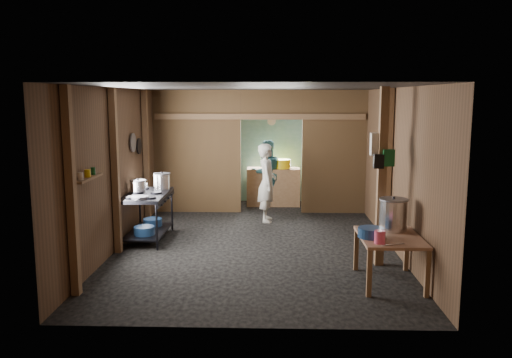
{
  "coord_description": "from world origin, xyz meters",
  "views": [
    {
      "loc": [
        0.27,
        -8.73,
        2.45
      ],
      "look_at": [
        0.0,
        -0.2,
        1.1
      ],
      "focal_mm": 36.38,
      "sensor_mm": 36.0,
      "label": 1
    }
  ],
  "objects_px": {
    "gas_range": "(148,217)",
    "cook": "(267,183)",
    "prep_table": "(389,259)",
    "pink_bucket": "(380,237)",
    "yellow_tub": "(282,164)",
    "stock_pot": "(393,215)",
    "stove_pot_large": "(162,182)"
  },
  "relations": [
    {
      "from": "gas_range",
      "to": "cook",
      "type": "relative_size",
      "value": 0.89
    },
    {
      "from": "gas_range",
      "to": "pink_bucket",
      "type": "relative_size",
      "value": 8.49
    },
    {
      "from": "prep_table",
      "to": "pink_bucket",
      "type": "relative_size",
      "value": 6.67
    },
    {
      "from": "stove_pot_large",
      "to": "gas_range",
      "type": "bearing_deg",
      "value": -110.7
    },
    {
      "from": "yellow_tub",
      "to": "cook",
      "type": "height_order",
      "value": "cook"
    },
    {
      "from": "stock_pot",
      "to": "pink_bucket",
      "type": "height_order",
      "value": "stock_pot"
    },
    {
      "from": "prep_table",
      "to": "pink_bucket",
      "type": "xyz_separation_m",
      "value": [
        -0.21,
        -0.36,
        0.4
      ]
    },
    {
      "from": "stove_pot_large",
      "to": "stock_pot",
      "type": "relative_size",
      "value": 0.67
    },
    {
      "from": "gas_range",
      "to": "stove_pot_large",
      "type": "relative_size",
      "value": 4.49
    },
    {
      "from": "gas_range",
      "to": "pink_bucket",
      "type": "bearing_deg",
      "value": -34.01
    },
    {
      "from": "stock_pot",
      "to": "cook",
      "type": "height_order",
      "value": "cook"
    },
    {
      "from": "prep_table",
      "to": "yellow_tub",
      "type": "bearing_deg",
      "value": 104.84
    },
    {
      "from": "gas_range",
      "to": "cook",
      "type": "distance_m",
      "value": 2.52
    },
    {
      "from": "prep_table",
      "to": "pink_bucket",
      "type": "height_order",
      "value": "pink_bucket"
    },
    {
      "from": "prep_table",
      "to": "stock_pot",
      "type": "relative_size",
      "value": 2.36
    },
    {
      "from": "stove_pot_large",
      "to": "stock_pot",
      "type": "distance_m",
      "value": 4.23
    },
    {
      "from": "gas_range",
      "to": "prep_table",
      "type": "relative_size",
      "value": 1.27
    },
    {
      "from": "stock_pot",
      "to": "cook",
      "type": "bearing_deg",
      "value": 119.39
    },
    {
      "from": "stock_pot",
      "to": "pink_bucket",
      "type": "xyz_separation_m",
      "value": [
        -0.31,
        -0.66,
        -0.13
      ]
    },
    {
      "from": "pink_bucket",
      "to": "cook",
      "type": "distance_m",
      "value": 4.06
    },
    {
      "from": "gas_range",
      "to": "prep_table",
      "type": "height_order",
      "value": "gas_range"
    },
    {
      "from": "stock_pot",
      "to": "prep_table",
      "type": "bearing_deg",
      "value": -108.09
    },
    {
      "from": "gas_range",
      "to": "stock_pot",
      "type": "xyz_separation_m",
      "value": [
        3.81,
        -1.7,
        0.44
      ]
    },
    {
      "from": "gas_range",
      "to": "yellow_tub",
      "type": "relative_size",
      "value": 3.76
    },
    {
      "from": "cook",
      "to": "stove_pot_large",
      "type": "bearing_deg",
      "value": 116.4
    },
    {
      "from": "stove_pot_large",
      "to": "pink_bucket",
      "type": "relative_size",
      "value": 1.89
    },
    {
      "from": "yellow_tub",
      "to": "cook",
      "type": "bearing_deg",
      "value": -102.06
    },
    {
      "from": "pink_bucket",
      "to": "stock_pot",
      "type": "bearing_deg",
      "value": 64.72
    },
    {
      "from": "gas_range",
      "to": "pink_bucket",
      "type": "height_order",
      "value": "gas_range"
    },
    {
      "from": "stove_pot_large",
      "to": "cook",
      "type": "height_order",
      "value": "cook"
    },
    {
      "from": "pink_bucket",
      "to": "cook",
      "type": "relative_size",
      "value": 0.1
    },
    {
      "from": "gas_range",
      "to": "stock_pot",
      "type": "relative_size",
      "value": 3.0
    }
  ]
}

